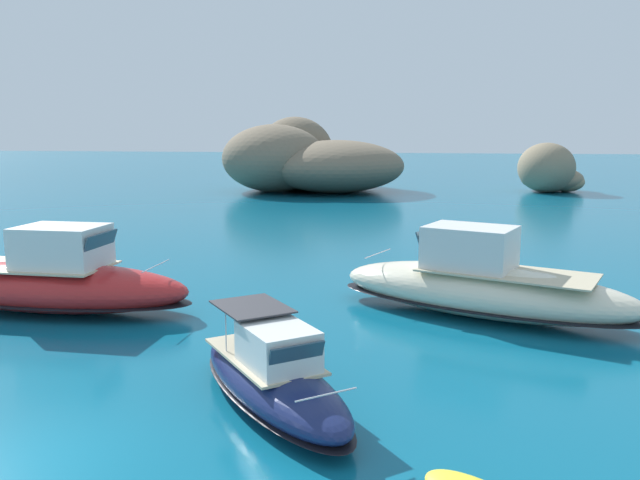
{
  "coord_description": "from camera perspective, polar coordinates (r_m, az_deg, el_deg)",
  "views": [
    {
      "loc": [
        7.65,
        -9.94,
        6.31
      ],
      "look_at": [
        2.88,
        15.89,
        1.85
      ],
      "focal_mm": 35.3,
      "sensor_mm": 36.0,
      "label": 1
    }
  ],
  "objects": [
    {
      "name": "ground_plane",
      "position": [
        14.04,
        -25.36,
        -18.06
      ],
      "size": [
        400.0,
        400.0,
        0.0
      ],
      "primitive_type": "plane",
      "color": "#0C5B7A"
    },
    {
      "name": "islet_large",
      "position": [
        71.08,
        -1.49,
        7.11
      ],
      "size": [
        23.63,
        21.83,
        8.28
      ],
      "color": "#756651",
      "rests_on": "ground"
    },
    {
      "name": "islet_small",
      "position": [
        73.25,
        20.12,
        5.75
      ],
      "size": [
        8.92,
        9.78,
        5.35
      ],
      "color": "#84755B",
      "rests_on": "ground"
    },
    {
      "name": "motorboat_navy",
      "position": [
        15.09,
        -4.3,
        -12.31
      ],
      "size": [
        5.85,
        6.5,
        2.12
      ],
      "color": "navy",
      "rests_on": "ground"
    },
    {
      "name": "motorboat_red",
      "position": [
        24.5,
        -23.07,
        -3.58
      ],
      "size": [
        10.58,
        3.23,
        3.11
      ],
      "color": "red",
      "rests_on": "ground"
    },
    {
      "name": "motorboat_cream",
      "position": [
        22.68,
        14.43,
        -4.1
      ],
      "size": [
        11.09,
        6.75,
        3.13
      ],
      "color": "beige",
      "rests_on": "ground"
    }
  ]
}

